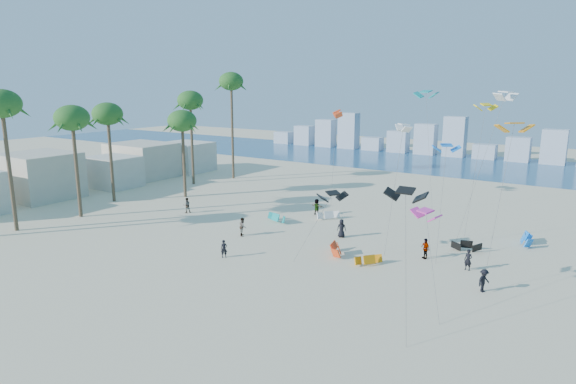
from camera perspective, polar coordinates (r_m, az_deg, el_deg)
The scene contains 10 objects.
ground at distance 39.80m, azimuth -16.81°, elevation -9.98°, with size 220.00×220.00×0.00m, color beige.
ocean at distance 100.45m, azimuth 16.46°, elevation 3.39°, with size 220.00×220.00×0.00m, color navy.
kitesurfer_near at distance 43.30m, azimuth -7.47°, elevation -6.58°, with size 0.58×0.38×1.58m, color black.
kitesurfer_mid at distance 49.21m, azimuth -5.29°, elevation -4.04°, with size 0.89×0.69×1.83m, color gray.
kitesurfers_far at distance 48.82m, azimuth 6.04°, elevation -4.20°, with size 35.39×13.18×1.90m.
grounded_kites at distance 48.53m, azimuth 11.39°, elevation -5.05°, with size 26.33×16.29×0.99m.
flying_kites at distance 48.72m, azimuth 15.74°, elevation 7.55°, with size 25.67×35.39×14.73m.
palm_row at distance 64.37m, azimuth -19.09°, elevation 9.09°, with size 9.87×44.80×16.79m.
beachfront_buildings at distance 77.38m, azimuth -21.18°, elevation 2.52°, with size 11.50×43.00×6.00m.
distant_skyline at distance 109.91m, azimuth 17.53°, elevation 5.68°, with size 85.00×3.00×8.40m.
Camera 1 is at (28.87, -23.08, 14.76)m, focal length 30.50 mm.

